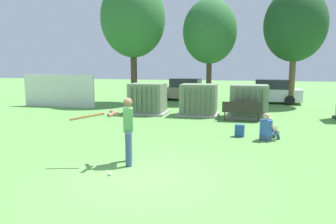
# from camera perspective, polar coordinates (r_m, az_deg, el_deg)

# --- Properties ---
(ground_plane) EXTENTS (96.00, 96.00, 0.00)m
(ground_plane) POSITION_cam_1_polar(r_m,az_deg,el_deg) (7.30, -4.53, -11.89)
(ground_plane) COLOR #5B9947
(fence_panel) EXTENTS (4.80, 0.12, 2.00)m
(fence_panel) POSITION_cam_1_polar(r_m,az_deg,el_deg) (20.39, -19.58, 3.72)
(fence_panel) COLOR silver
(fence_panel) RESTS_ON ground
(transformer_west) EXTENTS (2.10, 1.70, 1.62)m
(transformer_west) POSITION_cam_1_polar(r_m,az_deg,el_deg) (16.43, -3.81, 2.40)
(transformer_west) COLOR #9E9B93
(transformer_west) RESTS_ON ground
(transformer_mid_west) EXTENTS (2.10, 1.70, 1.62)m
(transformer_mid_west) POSITION_cam_1_polar(r_m,az_deg,el_deg) (15.94, 5.72, 2.18)
(transformer_mid_west) COLOR #9E9B93
(transformer_mid_west) RESTS_ON ground
(transformer_mid_east) EXTENTS (2.10, 1.70, 1.62)m
(transformer_mid_east) POSITION_cam_1_polar(r_m,az_deg,el_deg) (15.74, 14.70, 1.86)
(transformer_mid_east) COLOR #9E9B93
(transformer_mid_east) RESTS_ON ground
(park_bench) EXTENTS (1.82, 0.48, 0.92)m
(park_bench) POSITION_cam_1_polar(r_m,az_deg,el_deg) (14.55, 13.52, 0.38)
(park_bench) COLOR #2D2823
(park_bench) RESTS_ON ground
(batter) EXTENTS (1.59, 0.82, 1.74)m
(batter) POSITION_cam_1_polar(r_m,az_deg,el_deg) (8.04, -7.75, -2.81)
(batter) COLOR #384C75
(batter) RESTS_ON ground
(sports_ball) EXTENTS (0.09, 0.09, 0.09)m
(sports_ball) POSITION_cam_1_polar(r_m,az_deg,el_deg) (7.48, -10.75, -11.16)
(sports_ball) COLOR white
(sports_ball) RESTS_ON ground
(seated_spectator) EXTENTS (0.75, 0.73, 0.96)m
(seated_spectator) POSITION_cam_1_polar(r_m,az_deg,el_deg) (11.15, 18.02, -3.10)
(seated_spectator) COLOR #384C75
(seated_spectator) RESTS_ON ground
(backpack) EXTENTS (0.35, 0.30, 0.44)m
(backpack) POSITION_cam_1_polar(r_m,az_deg,el_deg) (11.48, 13.14, -3.40)
(backpack) COLOR #264C8C
(backpack) RESTS_ON ground
(tree_left) EXTENTS (4.28, 4.28, 8.18)m
(tree_left) POSITION_cam_1_polar(r_m,az_deg,el_deg) (21.46, -6.49, 16.73)
(tree_left) COLOR #4C3828
(tree_left) RESTS_ON ground
(tree_center_left) EXTENTS (3.70, 3.70, 7.08)m
(tree_center_left) POSITION_cam_1_polar(r_m,az_deg,el_deg) (22.10, 7.73, 14.49)
(tree_center_left) COLOR #4C3828
(tree_center_left) RESTS_ON ground
(tree_center_right) EXTENTS (3.87, 3.87, 7.39)m
(tree_center_right) POSITION_cam_1_polar(r_m,az_deg,el_deg) (21.72, 22.48, 14.61)
(tree_center_right) COLOR brown
(tree_center_right) RESTS_ON ground
(parked_car_leftmost) EXTENTS (4.33, 2.20, 1.62)m
(parked_car_leftmost) POSITION_cam_1_polar(r_m,az_deg,el_deg) (23.06, 3.03, 4.09)
(parked_car_leftmost) COLOR gray
(parked_car_leftmost) RESTS_ON ground
(parked_car_left_of_center) EXTENTS (4.37, 2.28, 1.62)m
(parked_car_left_of_center) POSITION_cam_1_polar(r_m,az_deg,el_deg) (22.40, 18.38, 3.53)
(parked_car_left_of_center) COLOR silver
(parked_car_left_of_center) RESTS_ON ground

